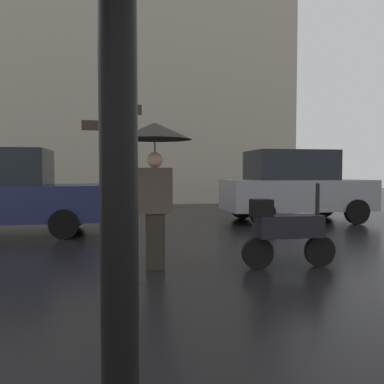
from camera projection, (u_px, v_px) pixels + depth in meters
name	position (u px, v px, depth m)	size (l,w,h in m)	color
pedestrian_with_umbrella	(155.00, 153.00, 5.85)	(1.06, 1.06, 2.10)	#2A241E
parked_scooter	(286.00, 230.00, 5.98)	(1.42, 0.32, 1.23)	black
parked_car_left	(1.00, 192.00, 9.17)	(4.23, 1.95, 1.91)	#1E234C
parked_car_right	(294.00, 186.00, 11.58)	(4.06, 1.99, 1.99)	gray
street_signpost	(112.00, 156.00, 7.51)	(1.08, 0.08, 2.79)	black
building_block	(106.00, 29.00, 18.08)	(16.77, 2.58, 15.38)	#B2A893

